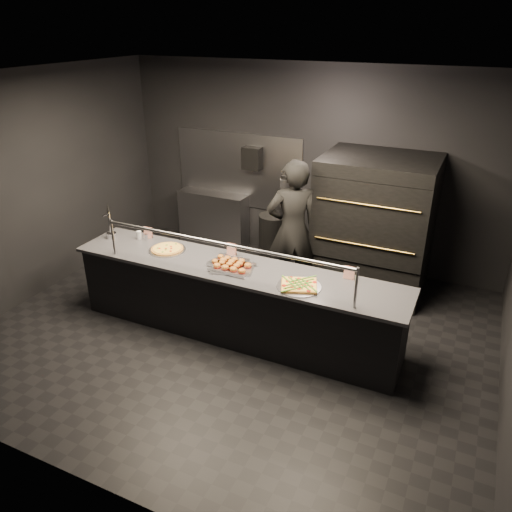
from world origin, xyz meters
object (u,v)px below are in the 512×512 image
at_px(service_counter, 235,301).
at_px(worker, 292,230).
at_px(towel_dispenser, 252,158).
at_px(trash_bin, 273,238).
at_px(prep_shelf, 214,218).
at_px(round_pizza, 167,249).
at_px(slider_tray_a, 228,262).
at_px(square_pizza, 299,285).
at_px(fire_extinguisher, 284,192).
at_px(pizza_oven, 374,224).
at_px(beer_tap, 111,228).
at_px(slider_tray_b, 232,267).

relative_size(service_counter, worker, 2.11).
distance_m(towel_dispenser, trash_bin, 1.30).
relative_size(prep_shelf, round_pizza, 2.60).
bearing_deg(round_pizza, trash_bin, 74.21).
xyz_separation_m(slider_tray_a, square_pizza, (0.95, -0.17, -0.01)).
relative_size(fire_extinguisher, slider_tray_a, 1.05).
bearing_deg(worker, pizza_oven, -175.32).
distance_m(service_counter, worker, 1.33).
distance_m(beer_tap, round_pizza, 0.90).
xyz_separation_m(service_counter, square_pizza, (0.85, -0.14, 0.47)).
bearing_deg(service_counter, round_pizza, 176.85).
bearing_deg(pizza_oven, fire_extinguisher, 162.11).
xyz_separation_m(slider_tray_a, worker, (0.35, 1.17, 0.03)).
bearing_deg(square_pizza, service_counter, 170.97).
distance_m(service_counter, beer_tap, 1.95).
bearing_deg(service_counter, pizza_oven, 57.73).
height_order(prep_shelf, towel_dispenser, towel_dispenser).
height_order(towel_dispenser, beer_tap, towel_dispenser).
xyz_separation_m(towel_dispenser, worker, (1.15, -1.18, -0.58)).
relative_size(round_pizza, trash_bin, 0.60).
xyz_separation_m(prep_shelf, square_pizza, (2.45, -2.46, 0.49)).
relative_size(towel_dispenser, slider_tray_b, 0.64).
relative_size(service_counter, towel_dispenser, 11.71).
height_order(beer_tap, round_pizza, beer_tap).
relative_size(prep_shelf, slider_tray_a, 2.49).
height_order(slider_tray_b, trash_bin, slider_tray_b).
relative_size(beer_tap, round_pizza, 1.06).
bearing_deg(square_pizza, fire_extinguisher, 115.33).
bearing_deg(worker, square_pizza, 82.50).
bearing_deg(fire_extinguisher, worker, -63.18).
relative_size(pizza_oven, worker, 0.98).
distance_m(pizza_oven, prep_shelf, 2.88).
distance_m(prep_shelf, trash_bin, 1.23).
bearing_deg(towel_dispenser, slider_tray_b, -69.81).
height_order(round_pizza, trash_bin, round_pizza).
height_order(prep_shelf, fire_extinguisher, fire_extinguisher).
bearing_deg(slider_tray_a, trash_bin, 98.14).
xyz_separation_m(service_counter, beer_tap, (-1.86, 0.07, 0.60)).
height_order(slider_tray_a, trash_bin, slider_tray_a).
relative_size(pizza_oven, beer_tap, 3.89).
bearing_deg(trash_bin, towel_dispenser, 149.91).
bearing_deg(slider_tray_b, trash_bin, 100.39).
bearing_deg(worker, prep_shelf, -62.45).
xyz_separation_m(prep_shelf, trash_bin, (1.20, -0.22, -0.06)).
bearing_deg(pizza_oven, towel_dispenser, 166.86).
relative_size(fire_extinguisher, trash_bin, 0.65).
bearing_deg(trash_bin, fire_extinguisher, 81.48).
relative_size(pizza_oven, towel_dispenser, 5.46).
xyz_separation_m(pizza_oven, trash_bin, (-1.60, 0.20, -0.58)).
height_order(beer_tap, slider_tray_a, beer_tap).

